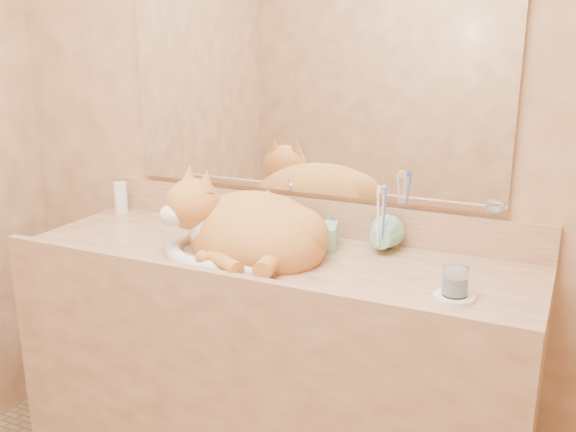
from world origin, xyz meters
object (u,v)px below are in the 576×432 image
at_px(water_glass, 455,281).
at_px(cat, 246,226).
at_px(soap_dispenser, 323,227).
at_px(toothbrush_cup, 380,241).
at_px(sink_basin, 240,229).
at_px(vanity_counter, 272,379).

bearing_deg(water_glass, cat, 172.62).
distance_m(cat, soap_dispenser, 0.24).
distance_m(cat, water_glass, 0.66).
xyz_separation_m(soap_dispenser, water_glass, (0.44, -0.19, -0.03)).
bearing_deg(cat, soap_dispenser, 45.05).
distance_m(cat, toothbrush_cup, 0.41).
bearing_deg(soap_dispenser, toothbrush_cup, -1.99).
height_order(cat, soap_dispenser, cat).
bearing_deg(cat, sink_basin, -148.72).
xyz_separation_m(vanity_counter, toothbrush_cup, (0.31, 0.13, 0.48)).
xyz_separation_m(soap_dispenser, toothbrush_cup, (0.17, 0.04, -0.03)).
height_order(sink_basin, soap_dispenser, soap_dispenser).
distance_m(sink_basin, toothbrush_cup, 0.43).
bearing_deg(soap_dispenser, cat, -170.01).
height_order(vanity_counter, toothbrush_cup, toothbrush_cup).
xyz_separation_m(vanity_counter, cat, (-0.08, -0.02, 0.51)).
distance_m(vanity_counter, sink_basin, 0.51).
height_order(sink_basin, toothbrush_cup, sink_basin).
bearing_deg(sink_basin, soap_dispenser, 26.39).
distance_m(vanity_counter, cat, 0.52).
distance_m(soap_dispenser, toothbrush_cup, 0.18).
xyz_separation_m(sink_basin, soap_dispenser, (0.23, 0.11, 0.01)).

